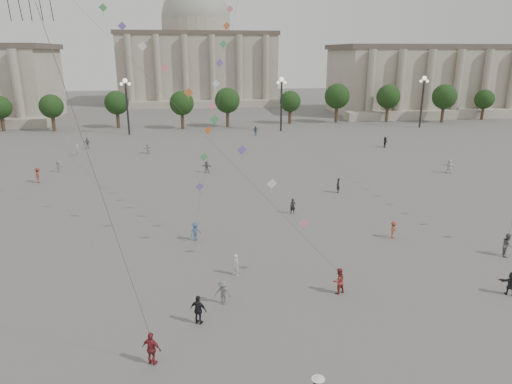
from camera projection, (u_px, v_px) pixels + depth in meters
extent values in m
plane|color=#5C5A57|center=(262.00, 352.00, 24.43)|extent=(360.00, 360.00, 0.00)
cube|color=#9E9485|center=(482.00, 81.00, 122.27)|extent=(80.00, 22.00, 16.00)
cube|color=brown|center=(487.00, 47.00, 119.74)|extent=(81.60, 22.44, 1.20)
cube|color=#9E9485|center=(511.00, 113.00, 112.04)|extent=(84.00, 4.00, 2.00)
cube|color=#9E9485|center=(198.00, 70.00, 144.43)|extent=(46.00, 30.00, 20.00)
cube|color=brown|center=(197.00, 34.00, 141.31)|extent=(46.92, 30.60, 1.20)
cube|color=#9E9485|center=(200.00, 104.00, 131.00)|extent=(48.30, 4.00, 2.00)
cylinder|color=#9E9485|center=(196.00, 28.00, 140.75)|extent=(21.00, 21.00, 5.00)
sphere|color=gray|center=(196.00, 19.00, 140.01)|extent=(21.00, 21.00, 21.00)
cylinder|color=#372B1B|center=(58.00, 121.00, 93.53)|extent=(0.70, 0.70, 3.52)
sphere|color=black|center=(56.00, 103.00, 92.45)|extent=(5.12, 5.12, 5.12)
cylinder|color=#372B1B|center=(119.00, 120.00, 95.19)|extent=(0.70, 0.70, 3.52)
sphere|color=black|center=(117.00, 102.00, 94.11)|extent=(5.12, 5.12, 5.12)
cylinder|color=#372B1B|center=(177.00, 119.00, 96.85)|extent=(0.70, 0.70, 3.52)
sphere|color=black|center=(176.00, 101.00, 95.77)|extent=(5.12, 5.12, 5.12)
cylinder|color=#372B1B|center=(233.00, 118.00, 98.50)|extent=(0.70, 0.70, 3.52)
sphere|color=black|center=(233.00, 100.00, 97.42)|extent=(5.12, 5.12, 5.12)
cylinder|color=#372B1B|center=(287.00, 117.00, 100.16)|extent=(0.70, 0.70, 3.52)
sphere|color=black|center=(288.00, 100.00, 99.08)|extent=(5.12, 5.12, 5.12)
cylinder|color=#372B1B|center=(340.00, 116.00, 101.82)|extent=(0.70, 0.70, 3.52)
sphere|color=black|center=(341.00, 99.00, 100.74)|extent=(5.12, 5.12, 5.12)
cylinder|color=#372B1B|center=(391.00, 115.00, 103.47)|extent=(0.70, 0.70, 3.52)
sphere|color=black|center=(392.00, 98.00, 102.39)|extent=(5.12, 5.12, 5.12)
cylinder|color=#372B1B|center=(440.00, 114.00, 105.13)|extent=(0.70, 0.70, 3.52)
sphere|color=black|center=(442.00, 97.00, 104.05)|extent=(5.12, 5.12, 5.12)
cylinder|color=#372B1B|center=(488.00, 113.00, 106.79)|extent=(0.70, 0.70, 3.52)
sphere|color=black|center=(490.00, 97.00, 105.71)|extent=(5.12, 5.12, 5.12)
cylinder|color=#262628|center=(127.00, 109.00, 87.09)|extent=(0.36, 0.36, 10.00)
sphere|color=#FFE5B2|center=(125.00, 81.00, 85.56)|extent=(0.90, 0.90, 0.90)
sphere|color=#FFE5B2|center=(121.00, 84.00, 85.64)|extent=(0.60, 0.60, 0.60)
sphere|color=#FFE5B2|center=(129.00, 84.00, 85.83)|extent=(0.60, 0.60, 0.60)
cylinder|color=#262628|center=(281.00, 106.00, 91.23)|extent=(0.36, 0.36, 10.00)
sphere|color=#FFE5B2|center=(282.00, 79.00, 89.70)|extent=(0.90, 0.90, 0.90)
sphere|color=#FFE5B2|center=(278.00, 83.00, 89.78)|extent=(0.60, 0.60, 0.60)
sphere|color=#FFE5B2|center=(285.00, 82.00, 89.97)|extent=(0.60, 0.60, 0.60)
cylinder|color=#262628|center=(422.00, 104.00, 95.37)|extent=(0.36, 0.36, 10.00)
sphere|color=#FFE5B2|center=(425.00, 78.00, 93.84)|extent=(0.90, 0.90, 0.90)
sphere|color=#FFE5B2|center=(421.00, 81.00, 93.92)|extent=(0.60, 0.60, 0.60)
sphere|color=#FFE5B2|center=(427.00, 81.00, 94.11)|extent=(0.60, 0.60, 0.60)
imported|color=navy|center=(255.00, 131.00, 87.39)|extent=(1.11, 0.59, 1.81)
imported|color=#222328|center=(511.00, 284.00, 29.92)|extent=(1.55, 1.20, 1.64)
imported|color=#B0AFAB|center=(148.00, 149.00, 71.83)|extent=(1.34, 1.36, 1.56)
imported|color=slate|center=(223.00, 292.00, 28.82)|extent=(1.20, 0.95, 1.62)
imported|color=white|center=(449.00, 166.00, 60.24)|extent=(1.82, 1.29, 1.90)
imported|color=brown|center=(394.00, 230.00, 39.12)|extent=(1.06, 1.12, 1.52)
imported|color=black|center=(385.00, 142.00, 76.56)|extent=(1.43, 1.56, 1.74)
imported|color=#B9B9B5|center=(78.00, 150.00, 70.37)|extent=(0.69, 0.79, 1.83)
imported|color=slate|center=(207.00, 167.00, 60.50)|extent=(1.54, 0.97, 1.59)
imported|color=silver|center=(236.00, 265.00, 32.63)|extent=(0.55, 0.68, 1.60)
imported|color=slate|center=(87.00, 143.00, 75.51)|extent=(1.10, 0.57, 1.79)
imported|color=maroon|center=(38.00, 175.00, 55.79)|extent=(0.96, 1.33, 1.86)
imported|color=black|center=(338.00, 185.00, 51.76)|extent=(0.52, 0.69, 1.71)
imported|color=black|center=(293.00, 206.00, 45.07)|extent=(0.57, 0.39, 1.54)
imported|color=slate|center=(58.00, 166.00, 60.74)|extent=(1.11, 1.06, 1.52)
imported|color=maroon|center=(152.00, 349.00, 23.20)|extent=(1.16, 0.91, 1.84)
imported|color=black|center=(199.00, 310.00, 26.71)|extent=(1.14, 0.91, 1.81)
imported|color=maroon|center=(339.00, 281.00, 30.12)|extent=(1.05, 0.94, 1.79)
imported|color=#38577F|center=(196.00, 231.00, 38.59)|extent=(1.21, 1.15, 1.64)
imported|color=slate|center=(507.00, 245.00, 35.65)|extent=(1.06, 1.14, 1.88)
cone|color=white|center=(318.00, 378.00, 20.09)|extent=(0.52, 0.52, 0.14)
cylinder|color=white|center=(318.00, 379.00, 20.11)|extent=(0.60, 0.60, 0.02)
cylinder|color=#3F3F3F|center=(96.00, 177.00, 20.39)|extent=(0.02, 0.02, 17.27)
cube|color=pink|center=(304.00, 223.00, 31.02)|extent=(0.76, 0.25, 0.76)
cube|color=white|center=(272.00, 184.00, 32.27)|extent=(0.76, 0.25, 0.76)
cube|color=#7557AF|center=(242.00, 150.00, 33.56)|extent=(0.76, 0.25, 0.76)
cube|color=#479A5A|center=(214.00, 120.00, 34.88)|extent=(0.76, 0.25, 0.76)
cube|color=#C6632E|center=(188.00, 93.00, 36.22)|extent=(0.76, 0.25, 0.76)
cube|color=pink|center=(165.00, 68.00, 37.58)|extent=(0.76, 0.25, 0.76)
cube|color=white|center=(143.00, 46.00, 38.96)|extent=(0.76, 0.25, 0.76)
cube|color=#7557AF|center=(122.00, 26.00, 40.34)|extent=(0.76, 0.25, 0.76)
cube|color=#479A5A|center=(103.00, 8.00, 41.73)|extent=(0.76, 0.25, 0.76)
cube|color=#7557AF|center=(200.00, 187.00, 39.15)|extent=(0.76, 0.25, 0.76)
cube|color=#479A5A|center=(204.00, 157.00, 40.07)|extent=(0.76, 0.25, 0.76)
cube|color=#C6632E|center=(208.00, 130.00, 41.04)|extent=(0.76, 0.25, 0.76)
cube|color=pink|center=(212.00, 106.00, 42.04)|extent=(0.76, 0.25, 0.76)
cube|color=white|center=(216.00, 84.00, 43.06)|extent=(0.76, 0.25, 0.76)
cube|color=#7557AF|center=(220.00, 63.00, 44.10)|extent=(0.76, 0.25, 0.76)
cube|color=#479A5A|center=(223.00, 44.00, 45.15)|extent=(0.76, 0.25, 0.76)
cube|color=#C6632E|center=(227.00, 26.00, 46.21)|extent=(0.76, 0.25, 0.76)
cube|color=pink|center=(230.00, 9.00, 47.28)|extent=(0.76, 0.25, 0.76)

